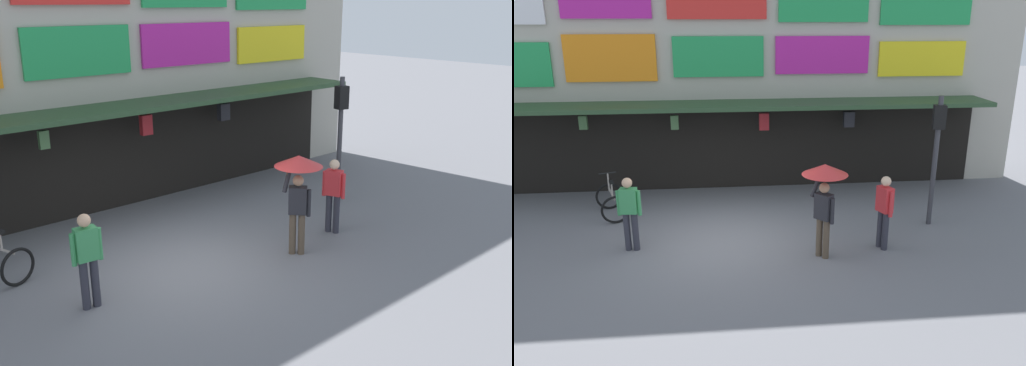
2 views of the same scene
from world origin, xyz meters
TOP-DOWN VIEW (x-y plane):
  - ground_plane at (0.00, 0.00)m, footprint 80.00×80.00m
  - shopfront at (0.00, 4.57)m, footprint 18.00×2.60m
  - traffic_light_far at (5.10, 0.59)m, footprint 0.33×0.35m
  - bicycle_parked at (-2.86, 1.94)m, footprint 1.05×1.33m
  - pedestrian_with_umbrella at (2.08, -0.96)m, footprint 0.96×0.96m
  - pedestrian_in_yellow at (-2.05, -0.19)m, footprint 0.53×0.26m
  - pedestrian_in_purple at (3.49, -0.67)m, footprint 0.33×0.50m

SIDE VIEW (x-z plane):
  - ground_plane at x=0.00m, z-range 0.00..0.00m
  - bicycle_parked at x=-2.86m, z-range -0.13..0.92m
  - pedestrian_in_yellow at x=-2.05m, z-range 0.11..1.79m
  - pedestrian_in_purple at x=3.49m, z-range 0.11..1.79m
  - pedestrian_with_umbrella at x=2.08m, z-range 0.60..2.68m
  - traffic_light_far at x=5.10m, z-range 0.54..3.74m
  - shopfront at x=0.00m, z-range -0.04..7.96m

